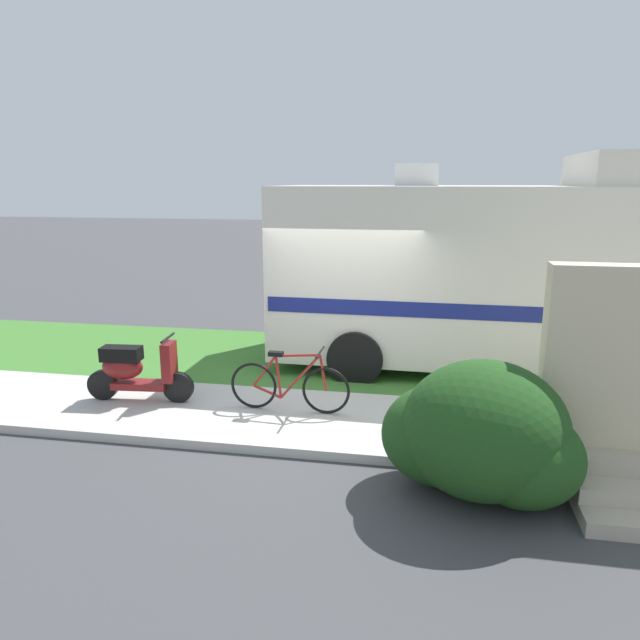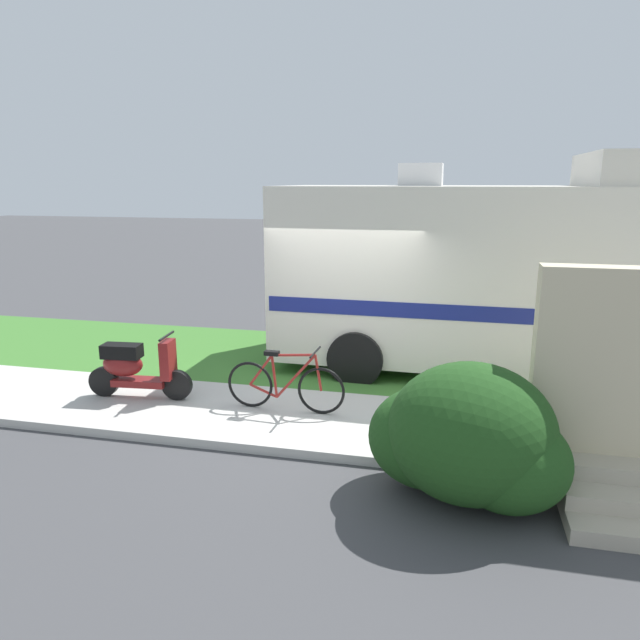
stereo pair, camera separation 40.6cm
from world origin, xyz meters
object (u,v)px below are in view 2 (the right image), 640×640
motorhome_rv (484,272)px  scooter (135,367)px  pickup_truck_near (620,283)px  bicycle (285,385)px  bottle_green (533,417)px

motorhome_rv → scooter: (-4.93, -2.78, -1.16)m
pickup_truck_near → bicycle: bearing=-129.9°
motorhome_rv → bicycle: size_ratio=3.97×
bicycle → bottle_green: bearing=4.6°
motorhome_rv → scooter: 5.77m
motorhome_rv → bottle_green: motorhome_rv is taller
scooter → pickup_truck_near: size_ratio=0.30×
bicycle → bottle_green: 3.31m
scooter → bicycle: bearing=0.3°
motorhome_rv → scooter: bearing=-150.6°
bicycle → pickup_truck_near: (5.92, 7.10, 0.44)m
pickup_truck_near → bottle_green: 7.36m
motorhome_rv → bottle_green: (0.62, -2.50, -1.52)m
scooter → pickup_truck_near: 10.84m
scooter → bicycle: scooter is taller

